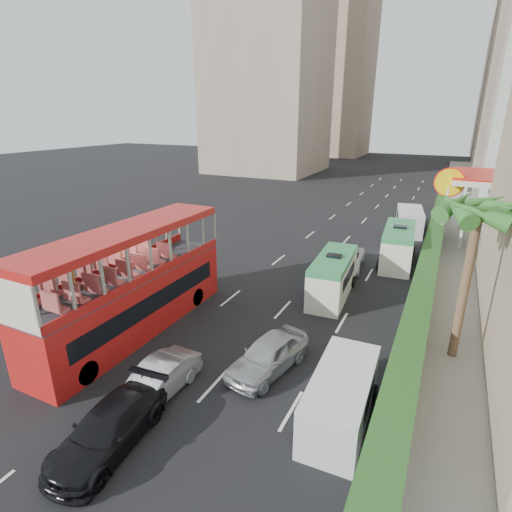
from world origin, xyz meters
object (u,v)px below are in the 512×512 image
Objects in this scene: panel_van_near at (341,398)px; van_asset at (345,268)px; double_decker_bus at (131,281)px; minibus_far at (398,246)px; car_silver_lane_a at (158,395)px; car_black at (112,444)px; minibus_near at (333,277)px; panel_van_far at (409,221)px; palm_tree at (465,286)px; car_silver_lane_b at (268,370)px; shell_station at (493,210)px.

van_asset is at bearing 101.24° from panel_van_near.
double_decker_bus reaches higher than minibus_far.
car_silver_lane_a is 0.86× the size of panel_van_near.
car_black reaches higher than van_asset.
panel_van_near is at bearing -82.90° from van_asset.
minibus_near is at bearing -114.09° from minibus_far.
van_asset is 11.46m from panel_van_far.
car_silver_lane_b is at bearing -148.19° from palm_tree.
panel_van_far reaches higher than van_asset.
palm_tree reaches higher than panel_van_far.
minibus_far is 8.60m from panel_van_far.
palm_tree is at bearing 38.71° from car_silver_lane_a.
car_black is (0.17, -2.51, 0.00)m from car_silver_lane_a.
palm_tree is at bearing -75.46° from minibus_far.
panel_van_near is (0.39, -16.69, -0.37)m from minibus_far.
shell_station is at bearing 55.18° from double_decker_bus.
shell_station is at bearing 67.14° from car_silver_lane_a.
double_decker_bus is at bearing 120.35° from car_black.
car_silver_lane_a is 0.73× the size of minibus_near.
van_asset is at bearing 128.14° from palm_tree.
panel_van_near is (10.43, -1.68, -1.62)m from double_decker_bus.
shell_station reaches higher than minibus_near.
minibus_near reaches higher than panel_van_near.
minibus_near reaches higher than car_silver_lane_a.
double_decker_bus is at bearing -163.84° from palm_tree.
double_decker_bus is 5.87m from car_silver_lane_a.
car_silver_lane_a is 0.93× the size of car_silver_lane_b.
car_black is 21.75m from minibus_far.
minibus_near is 0.67× the size of shell_station.
minibus_near is 15.96m from panel_van_far.
minibus_near is (0.37, 8.00, 1.19)m from car_silver_lane_b.
car_black is at bearing -112.15° from shell_station.
panel_van_near is at bearing 29.06° from car_black.
double_decker_bus is 2.16× the size of panel_van_far.
minibus_far reaches higher than minibus_near.
car_silver_lane_b is (7.09, -0.16, -2.53)m from double_decker_bus.
panel_van_near is 0.71× the size of palm_tree.
car_black is (-2.86, -5.75, 0.00)m from car_silver_lane_b.
car_silver_lane_b is at bearing 153.66° from panel_van_near.
panel_van_near is (3.34, -1.51, 0.91)m from car_silver_lane_b.
panel_van_far is 0.80× the size of palm_tree.
panel_van_far is at bearing 101.20° from palm_tree.
minibus_near is at bearing 105.36° from panel_van_near.
double_decker_bus is at bearing -137.25° from minibus_near.
palm_tree reaches higher than double_decker_bus.
minibus_near is at bearing -119.40° from shell_station.
shell_station is (11.94, 26.40, 2.75)m from car_silver_lane_a.
palm_tree reaches higher than car_silver_lane_b.
minibus_far is at bearing 66.53° from minibus_near.
shell_station is (16.00, 23.00, 0.22)m from double_decker_bus.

